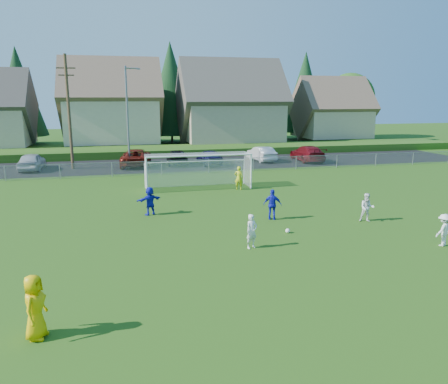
{
  "coord_description": "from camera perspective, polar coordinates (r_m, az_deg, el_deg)",
  "views": [
    {
      "loc": [
        -5.3,
        -14.13,
        6.38
      ],
      "look_at": [
        0.0,
        8.0,
        1.4
      ],
      "focal_mm": 35.0,
      "sensor_mm": 36.0,
      "label": 1
    }
  ],
  "objects": [
    {
      "name": "grass_embankment",
      "position": [
        49.77,
        -7.3,
        5.35
      ],
      "size": [
        70.0,
        6.0,
        0.8
      ],
      "primitive_type": "cube",
      "color": "#1E420F",
      "rests_on": "ground"
    },
    {
      "name": "goalkeeper",
      "position": [
        30.49,
        1.96,
        1.85
      ],
      "size": [
        0.71,
        0.61,
        1.66
      ],
      "primitive_type": "imported",
      "rotation": [
        0.0,
        0.0,
        2.71
      ],
      "color": "#C0C817",
      "rests_on": "ground"
    },
    {
      "name": "car_g",
      "position": [
        44.97,
        10.84,
        4.98
      ],
      "size": [
        2.45,
        5.49,
        1.56
      ],
      "primitive_type": "imported",
      "rotation": [
        0.0,
        0.0,
        3.09
      ],
      "color": "maroon",
      "rests_on": "ground"
    },
    {
      "name": "player_white_c",
      "position": [
        21.29,
        26.75,
        -4.45
      ],
      "size": [
        1.05,
        0.81,
        1.43
      ],
      "primitive_type": "imported",
      "rotation": [
        0.0,
        0.0,
        3.49
      ],
      "color": "silver",
      "rests_on": "ground"
    },
    {
      "name": "soccer_goal",
      "position": [
        31.01,
        -3.48,
        3.5
      ],
      "size": [
        7.42,
        1.9,
        2.5
      ],
      "color": "white",
      "rests_on": "ground"
    },
    {
      "name": "car_f",
      "position": [
        44.44,
        4.91,
        5.0
      ],
      "size": [
        1.96,
        4.56,
        1.46
      ],
      "primitive_type": "imported",
      "rotation": [
        0.0,
        0.0,
        3.24
      ],
      "color": "silver",
      "rests_on": "ground"
    },
    {
      "name": "player_blue_b",
      "position": [
        24.3,
        -9.66,
        -1.15
      ],
      "size": [
        1.51,
        1.02,
        1.57
      ],
      "primitive_type": "imported",
      "rotation": [
        0.0,
        0.0,
        3.56
      ],
      "color": "#131AB3",
      "rests_on": "ground"
    },
    {
      "name": "player_white_a",
      "position": [
        18.77,
        3.64,
        -5.15
      ],
      "size": [
        0.64,
        0.54,
        1.49
      ],
      "primitive_type": "imported",
      "rotation": [
        0.0,
        0.0,
        0.39
      ],
      "color": "silver",
      "rests_on": "ground"
    },
    {
      "name": "soccer_ball",
      "position": [
        21.16,
        8.31,
        -5.03
      ],
      "size": [
        0.22,
        0.22,
        0.22
      ],
      "primitive_type": "sphere",
      "color": "white",
      "rests_on": "ground"
    },
    {
      "name": "car_d",
      "position": [
        42.18,
        -6.17,
        4.52
      ],
      "size": [
        2.31,
        4.9,
        1.38
      ],
      "primitive_type": "imported",
      "rotation": [
        0.0,
        0.0,
        3.06
      ],
      "color": "black",
      "rests_on": "ground"
    },
    {
      "name": "car_a",
      "position": [
        42.3,
        -23.81,
        3.67
      ],
      "size": [
        1.95,
        4.58,
        1.54
      ],
      "primitive_type": "imported",
      "rotation": [
        0.0,
        0.0,
        3.11
      ],
      "color": "#B7BAC0",
      "rests_on": "ground"
    },
    {
      "name": "utility_pole",
      "position": [
        41.36,
        -19.6,
        9.94
      ],
      "size": [
        1.6,
        0.26,
        10.0
      ],
      "color": "#473321",
      "rests_on": "ground"
    },
    {
      "name": "referee",
      "position": [
        13.03,
        -23.48,
        -13.6
      ],
      "size": [
        0.78,
        1.0,
        1.8
      ],
      "primitive_type": "imported",
      "rotation": [
        0.0,
        0.0,
        1.31
      ],
      "color": "#E8B504",
      "rests_on": "ground"
    },
    {
      "name": "player_blue_a",
      "position": [
        23.15,
        6.35,
        -1.65
      ],
      "size": [
        1.03,
        0.73,
        1.63
      ],
      "primitive_type": "imported",
      "rotation": [
        0.0,
        0.0,
        2.75
      ],
      "color": "#131AB3",
      "rests_on": "ground"
    },
    {
      "name": "tree_row",
      "position": [
        63.19,
        -7.91,
        12.71
      ],
      "size": [
        65.98,
        12.36,
        13.8
      ],
      "color": "#382616",
      "rests_on": "ground"
    },
    {
      "name": "ground",
      "position": [
        16.39,
        6.65,
        -10.66
      ],
      "size": [
        160.0,
        160.0,
        0.0
      ],
      "primitive_type": "plane",
      "color": "#193D0C",
      "rests_on": "ground"
    },
    {
      "name": "houses_row",
      "position": [
        57.06,
        -6.32,
        13.23
      ],
      "size": [
        53.9,
        11.45,
        13.27
      ],
      "color": "tan",
      "rests_on": "ground"
    },
    {
      "name": "chainlink_fence",
      "position": [
        36.97,
        -5.07,
        3.34
      ],
      "size": [
        52.06,
        0.06,
        1.2
      ],
      "color": "gray",
      "rests_on": "ground"
    },
    {
      "name": "streetlight",
      "position": [
        40.17,
        -12.43,
        9.86
      ],
      "size": [
        1.38,
        0.18,
        9.0
      ],
      "color": "slate",
      "rests_on": "ground"
    },
    {
      "name": "asphalt_lot",
      "position": [
        42.45,
        -6.16,
        3.64
      ],
      "size": [
        60.0,
        60.0,
        0.0
      ],
      "primitive_type": "plane",
      "color": "black",
      "rests_on": "ground"
    },
    {
      "name": "car_c",
      "position": [
        41.92,
        -11.4,
        4.45
      ],
      "size": [
        3.2,
        5.98,
        1.6
      ],
      "primitive_type": "imported",
      "rotation": [
        0.0,
        0.0,
        3.04
      ],
      "color": "#64140B",
      "rests_on": "ground"
    },
    {
      "name": "car_e",
      "position": [
        41.66,
        -1.93,
        4.56
      ],
      "size": [
        2.09,
        4.46,
        1.48
      ],
      "primitive_type": "imported",
      "rotation": [
        0.0,
        0.0,
        3.22
      ],
      "color": "#141241",
      "rests_on": "ground"
    },
    {
      "name": "player_white_b",
      "position": [
        23.82,
        18.17,
        -1.95
      ],
      "size": [
        0.89,
        0.81,
        1.5
      ],
      "primitive_type": "imported",
      "rotation": [
        0.0,
        0.0,
        -0.4
      ],
      "color": "silver",
      "rests_on": "ground"
    }
  ]
}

